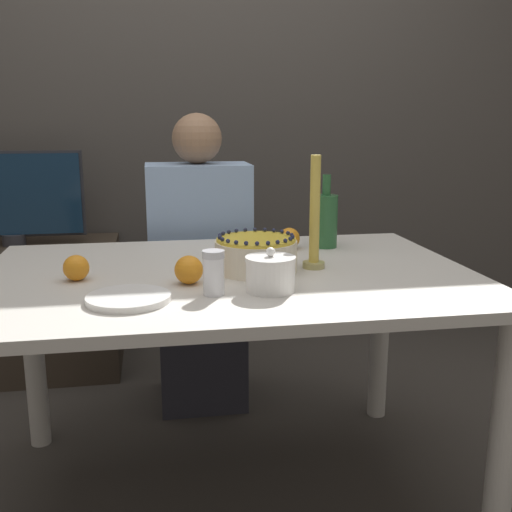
% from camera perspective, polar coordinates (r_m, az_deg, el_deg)
% --- Properties ---
extents(ground_plane, '(12.00, 12.00, 0.00)m').
position_cam_1_polar(ground_plane, '(2.02, -2.43, -21.69)').
color(ground_plane, '#3D3833').
extents(wall_behind, '(8.00, 0.05, 2.60)m').
position_cam_1_polar(wall_behind, '(3.06, -6.19, 15.73)').
color(wall_behind, '#4C4742').
rests_on(wall_behind, ground_plane).
extents(dining_table, '(1.40, 0.96, 0.72)m').
position_cam_1_polar(dining_table, '(1.75, -2.62, -4.84)').
color(dining_table, beige).
rests_on(dining_table, ground_plane).
extents(cake, '(0.24, 0.24, 0.11)m').
position_cam_1_polar(cake, '(1.71, -0.00, 0.13)').
color(cake, '#EFE5CC').
rests_on(cake, dining_table).
extents(sugar_bowl, '(0.13, 0.13, 0.11)m').
position_cam_1_polar(sugar_bowl, '(1.51, 1.38, -1.69)').
color(sugar_bowl, white).
rests_on(sugar_bowl, dining_table).
extents(sugar_shaker, '(0.06, 0.06, 0.11)m').
position_cam_1_polar(sugar_shaker, '(1.48, -4.06, -1.57)').
color(sugar_shaker, white).
rests_on(sugar_shaker, dining_table).
extents(plate_stack, '(0.20, 0.20, 0.02)m').
position_cam_1_polar(plate_stack, '(1.46, -12.05, -3.97)').
color(plate_stack, white).
rests_on(plate_stack, dining_table).
extents(candle, '(0.06, 0.06, 0.33)m').
position_cam_1_polar(candle, '(1.74, 5.57, 3.28)').
color(candle, tan).
rests_on(candle, dining_table).
extents(bottle, '(0.08, 0.08, 0.25)m').
position_cam_1_polar(bottle, '(2.04, 6.65, 3.46)').
color(bottle, '#2D6638').
rests_on(bottle, dining_table).
extents(orange_fruit_0, '(0.07, 0.07, 0.07)m').
position_cam_1_polar(orange_fruit_0, '(1.68, -16.76, -1.08)').
color(orange_fruit_0, orange).
rests_on(orange_fruit_0, dining_table).
extents(orange_fruit_1, '(0.07, 0.07, 0.07)m').
position_cam_1_polar(orange_fruit_1, '(2.01, 3.19, 1.70)').
color(orange_fruit_1, orange).
rests_on(orange_fruit_1, dining_table).
extents(orange_fruit_2, '(0.08, 0.08, 0.08)m').
position_cam_1_polar(orange_fruit_2, '(1.59, -6.42, -1.31)').
color(orange_fruit_2, orange).
rests_on(orange_fruit_2, dining_table).
extents(person_man_blue_shirt, '(0.40, 0.34, 1.17)m').
position_cam_1_polar(person_man_blue_shirt, '(2.42, -5.35, -2.49)').
color(person_man_blue_shirt, '#2D2D38').
rests_on(person_man_blue_shirt, ground_plane).
extents(side_cabinet, '(0.89, 0.48, 0.59)m').
position_cam_1_polar(side_cabinet, '(2.96, -21.52, -4.68)').
color(side_cabinet, '#382D23').
rests_on(side_cabinet, ground_plane).
extents(tv_monitor, '(0.63, 0.10, 0.42)m').
position_cam_1_polar(tv_monitor, '(2.86, -22.36, 5.27)').
color(tv_monitor, '#2D2D33').
rests_on(tv_monitor, side_cabinet).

